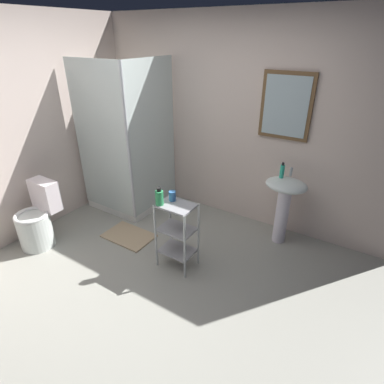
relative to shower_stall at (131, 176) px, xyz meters
The scene contains 12 objects.
ground_plane 1.77m from the shower_stall, 46.16° to the right, with size 4.20×4.20×0.02m, color #9A9A8F.
wall_back 1.56m from the shower_stall, 27.60° to the left, with size 4.20×0.14×2.50m.
wall_left 1.60m from the shower_stall, 118.66° to the right, with size 0.10×4.20×2.50m, color beige.
shower_stall is the anchor object (origin of this frame).
pedestal_sink 2.09m from the shower_stall, ahead, with size 0.46×0.37×0.81m.
sink_faucet 2.14m from the shower_stall, 11.31° to the left, with size 0.03×0.03×0.10m, color silver.
toilet 1.31m from the shower_stall, 103.37° to the right, with size 0.37×0.49×0.76m.
storage_cart 1.47m from the shower_stall, 29.26° to the right, with size 0.38×0.28×0.74m.
hand_soap_bottle 2.06m from the shower_stall, ahead, with size 0.05×0.05×0.18m.
body_wash_bottle_green 1.44m from the shower_stall, 35.09° to the right, with size 0.08×0.08×0.18m.
rinse_cup 1.41m from the shower_stall, 29.07° to the right, with size 0.07×0.07×0.10m, color #3870B2.
bath_mat 0.90m from the shower_stall, 52.50° to the right, with size 0.60×0.40×0.02m, color tan.
Camera 1 is at (1.65, -1.65, 2.25)m, focal length 29.05 mm.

